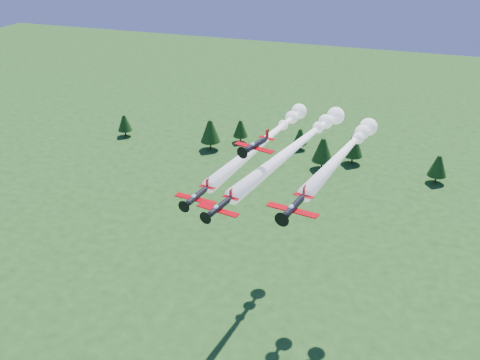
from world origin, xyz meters
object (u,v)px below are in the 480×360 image
(plane_left, at_px, (268,137))
(plane_right, at_px, (346,150))
(plane_slot, at_px, (255,145))
(plane_lead, at_px, (301,142))

(plane_left, distance_m, plane_right, 19.73)
(plane_slot, bearing_deg, plane_right, 65.76)
(plane_lead, distance_m, plane_left, 14.90)
(plane_lead, relative_size, plane_left, 0.94)
(plane_lead, relative_size, plane_slot, 6.16)
(plane_lead, xyz_separation_m, plane_slot, (-4.69, -13.32, 4.06))
(plane_left, relative_size, plane_slot, 6.53)
(plane_left, xyz_separation_m, plane_right, (17.51, -8.57, 3.01))
(plane_lead, height_order, plane_left, plane_lead)
(plane_left, bearing_deg, plane_right, -18.42)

